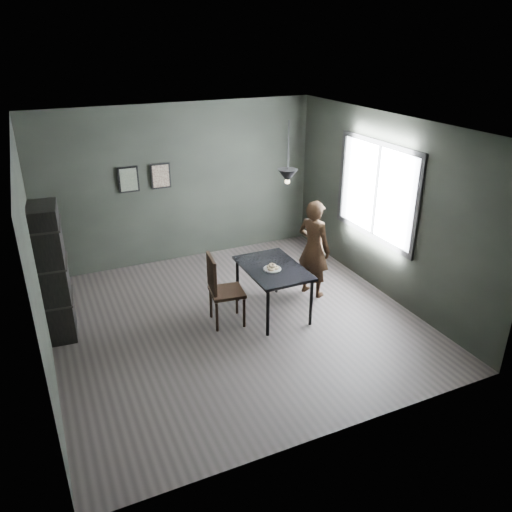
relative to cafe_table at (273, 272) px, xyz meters
name	(u,v)px	position (x,y,z in m)	size (l,w,h in m)	color
ground	(236,320)	(-0.60, 0.00, -0.67)	(5.00, 5.00, 0.00)	#322D2B
back_wall	(181,184)	(-0.60, 2.50, 0.73)	(5.00, 0.10, 2.80)	black
ceiling	(232,126)	(-0.60, 0.00, 2.13)	(5.00, 5.00, 0.02)	silver
window_assembly	(376,191)	(1.87, 0.20, 0.93)	(0.04, 1.96, 1.56)	white
cafe_table	(273,272)	(0.00, 0.00, 0.00)	(0.80, 1.20, 0.75)	black
white_plate	(272,269)	(-0.05, -0.08, 0.08)	(0.23, 0.23, 0.01)	silver
donut_pile	(272,267)	(-0.05, -0.08, 0.12)	(0.18, 0.18, 0.08)	#FCEBC4
woman	(314,249)	(0.84, 0.27, 0.11)	(0.57, 0.38, 1.56)	black
wood_chair	(220,286)	(-0.81, 0.03, -0.07)	(0.51, 0.51, 1.06)	black
shelf_unit	(53,273)	(-2.92, 0.68, 0.27)	(0.36, 0.63, 1.88)	black
pendant_lamp	(288,176)	(0.25, 0.10, 1.38)	(0.28, 0.28, 0.86)	black
framed_print_left	(128,179)	(-1.50, 2.47, 0.93)	(0.34, 0.04, 0.44)	black
framed_print_right	(161,176)	(-0.95, 2.47, 0.93)	(0.34, 0.04, 0.44)	black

